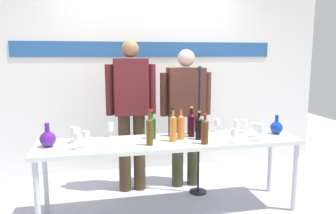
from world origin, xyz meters
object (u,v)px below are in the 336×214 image
Objects in this scene: presenter_left at (131,107)px; wine_bottle_1 at (173,127)px; wine_glass_left_2 at (74,132)px; wine_glass_left_0 at (86,136)px; wine_bottle_4 at (205,131)px; wine_bottle_7 at (152,127)px; microphone_stand at (199,152)px; wine_glass_left_1 at (78,137)px; wine_bottle_0 at (191,122)px; wine_bottle_5 at (192,124)px; wine_bottle_6 at (150,130)px; display_table at (171,146)px; wine_glass_right_3 at (236,124)px; wine_bottle_8 at (172,123)px; decanter_blue_right at (276,127)px; wine_bottle_2 at (199,127)px; wine_glass_right_1 at (234,133)px; wine_glass_left_4 at (77,132)px; wine_glass_right_0 at (256,127)px; wine_glass_right_5 at (217,123)px; wine_glass_right_2 at (260,129)px; wine_glass_right_4 at (245,123)px; wine_glass_left_3 at (111,127)px; wine_bottle_3 at (181,126)px; presenter_right at (186,109)px; decanter_blue_left at (48,138)px.

presenter_left reaches higher than wine_bottle_1.
wine_glass_left_0 is at bearing -58.69° from wine_glass_left_2.
wine_bottle_7 is (-0.46, 0.30, -0.01)m from wine_bottle_4.
wine_glass_left_1 is at bearing -158.52° from microphone_stand.
wine_bottle_0 is 0.91× the size of wine_bottle_5.
wine_bottle_6 is 2.20× the size of wine_glass_left_2.
display_table is 17.71× the size of wine_glass_right_3.
wine_bottle_1 is at bearing -99.62° from wine_bottle_8.
microphone_stand is at bearing 154.58° from decanter_blue_right.
wine_bottle_5 is 2.07× the size of wine_glass_left_1.
display_table is 0.84m from wine_glass_left_0.
wine_bottle_2 is 0.97× the size of wine_bottle_7.
decanter_blue_right is at bearing -25.42° from microphone_stand.
wine_glass_right_1 is 0.71m from microphone_stand.
wine_glass_left_4 is 1.82m from wine_glass_right_0.
decanter_blue_right is at bearing -19.91° from wine_glass_right_5.
wine_glass_right_2 is 1.16× the size of wine_glass_right_4.
decanter_blue_right is at bearing 3.13° from wine_glass_left_0.
presenter_left is 0.82m from wine_glass_left_2.
wine_glass_left_2 is 1.08× the size of wine_glass_right_0.
wine_glass_left_4 is (-1.20, 0.38, -0.04)m from wine_bottle_4.
wine_glass_left_0 is 0.29m from wine_glass_left_4.
wine_glass_left_3 is 1.24m from wine_glass_right_1.
wine_glass_left_0 is at bearing 174.99° from wine_glass_right_1.
wine_bottle_6 is at bearing -83.37° from presenter_left.
microphone_stand is at bearing 105.26° from wine_glass_right_1.
presenter_left is 0.78m from wine_bottle_6.
wine_bottle_3 is at bearing 7.06° from wine_glass_left_0.
wine_bottle_6 is 2.53× the size of wine_glass_right_1.
wine_bottle_1 is 2.27× the size of wine_glass_right_4.
wine_glass_right_2 is at bearing -9.69° from wine_glass_left_2.
presenter_left is 0.89m from wine_glass_left_0.
wine_bottle_2 is 0.60m from wine_glass_right_2.
presenter_left is at bearing 105.82° from wine_bottle_7.
wine_bottle_0 is 1.89× the size of wine_glass_left_1.
wine_bottle_3 reaches higher than wine_glass_right_4.
wine_bottle_6 reaches higher than decanter_blue_right.
presenter_right is 11.41× the size of wine_glass_right_4.
presenter_left is 1.25m from wine_glass_right_1.
wine_glass_right_0 is 0.74m from microphone_stand.
decanter_blue_right is 1.35× the size of wine_glass_left_1.
wine_glass_right_0 is (1.71, 0.03, -0.01)m from wine_glass_left_0.
wine_bottle_5 is at bearing 98.07° from wine_bottle_4.
presenter_left reaches higher than display_table.
wine_glass_right_4 is at bearing -4.20° from wine_glass_right_3.
wine_bottle_4 is at bearing -34.52° from display_table.
wine_glass_right_2 is (1.74, -0.07, 0.01)m from wine_glass_left_1.
decanter_blue_left is at bearing 162.68° from wine_glass_left_0.
wine_bottle_4 reaches higher than wine_glass_right_1.
microphone_stand reaches higher than wine_bottle_2.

